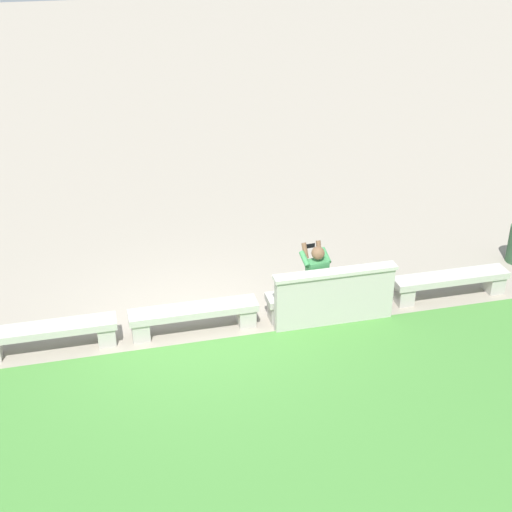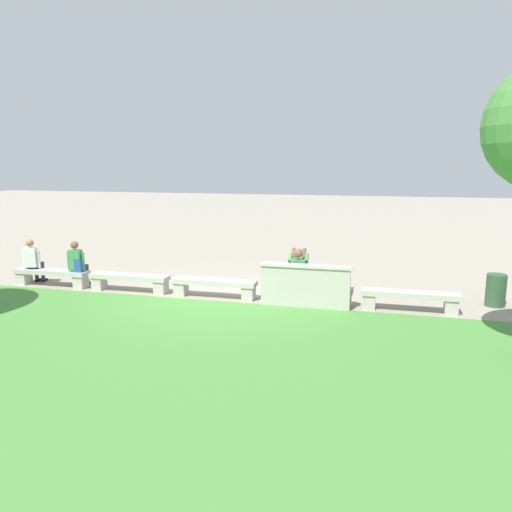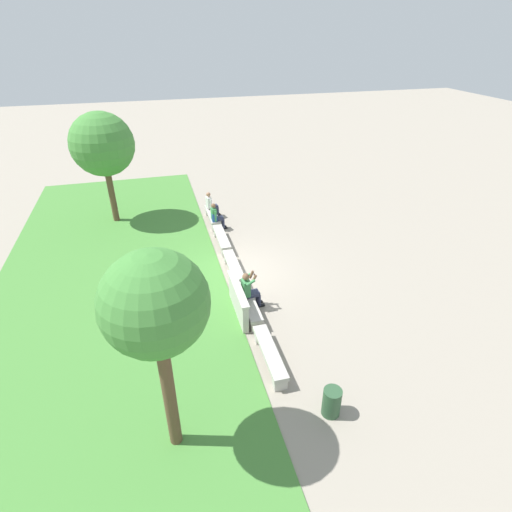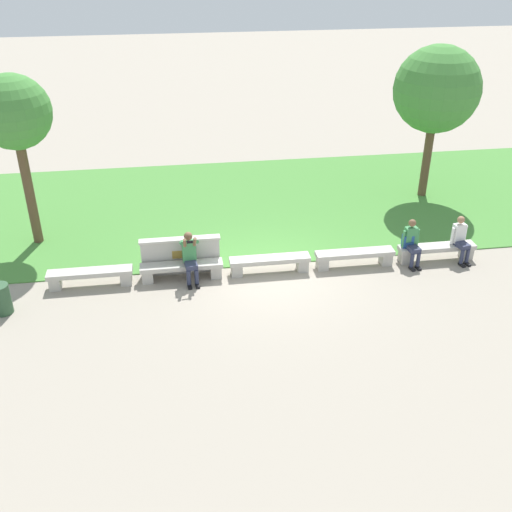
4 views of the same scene
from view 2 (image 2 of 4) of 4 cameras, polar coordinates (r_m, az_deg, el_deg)
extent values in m
plane|color=gray|center=(12.39, -4.79, -4.73)|extent=(80.00, 80.00, 0.00)
cube|color=#478438|center=(8.59, -14.65, -12.01)|extent=(23.33, 8.00, 0.03)
cube|color=#B7B2A8|center=(11.65, 17.17, -4.19)|extent=(2.12, 0.40, 0.12)
cube|color=#B7B2A8|center=(11.79, 21.40, -5.42)|extent=(0.28, 0.34, 0.33)
cube|color=#B7B2A8|center=(11.69, 12.79, -5.06)|extent=(0.28, 0.34, 0.33)
cube|color=#B7B2A8|center=(11.75, 5.87, -3.64)|extent=(2.12, 0.40, 0.12)
cube|color=#B7B2A8|center=(11.72, 10.12, -4.93)|extent=(0.28, 0.34, 0.33)
cube|color=#B7B2A8|center=(11.96, 1.68, -4.44)|extent=(0.28, 0.34, 0.33)
cube|color=#B7B2A8|center=(12.29, -4.81, -2.98)|extent=(2.12, 0.40, 0.12)
cube|color=#B7B2A8|center=(12.09, -0.85, -4.27)|extent=(0.28, 0.34, 0.33)
cube|color=#B7B2A8|center=(12.66, -8.57, -3.71)|extent=(0.28, 0.34, 0.33)
cube|color=#B7B2A8|center=(13.22, -14.29, -2.31)|extent=(2.12, 0.40, 0.12)
cube|color=#B7B2A8|center=(12.88, -10.80, -3.54)|extent=(0.28, 0.34, 0.33)
cube|color=#B7B2A8|center=(13.71, -17.48, -2.98)|extent=(0.28, 0.34, 0.33)
cube|color=#B7B2A8|center=(14.45, -22.33, -1.69)|extent=(2.12, 0.40, 0.12)
cube|color=#B7B2A8|center=(14.00, -19.38, -2.82)|extent=(0.28, 0.34, 0.33)
cube|color=#B7B2A8|center=(15.04, -24.96, -2.31)|extent=(0.28, 0.34, 0.33)
cube|color=#B7B2A8|center=(11.40, 5.62, -3.63)|extent=(2.02, 0.18, 0.95)
cube|color=beige|center=(11.29, 5.67, -1.15)|extent=(2.08, 0.24, 0.06)
cube|color=olive|center=(11.47, 5.71, -2.96)|extent=(0.44, 0.02, 0.22)
cube|color=black|center=(12.30, 5.39, -4.71)|extent=(0.12, 0.25, 0.06)
cylinder|color=#2D334C|center=(12.18, 5.39, -3.84)|extent=(0.11, 0.11, 0.42)
cube|color=black|center=(12.32, 4.46, -4.68)|extent=(0.12, 0.25, 0.06)
cylinder|color=#2D334C|center=(12.19, 4.45, -3.81)|extent=(0.11, 0.11, 0.42)
cube|color=#2D334C|center=(11.94, 4.88, -2.80)|extent=(0.34, 0.45, 0.12)
cube|color=#3D894C|center=(11.65, 4.83, -1.72)|extent=(0.36, 0.25, 0.56)
sphere|color=brown|center=(11.57, 4.86, 0.32)|extent=(0.22, 0.22, 0.22)
cylinder|color=#3D894C|center=(11.68, 5.81, -0.25)|extent=(0.12, 0.32, 0.21)
cylinder|color=brown|center=(11.81, 5.54, 0.27)|extent=(0.08, 0.18, 0.27)
cylinder|color=#3D894C|center=(11.71, 3.95, -0.20)|extent=(0.12, 0.32, 0.21)
cylinder|color=brown|center=(11.82, 4.33, 0.30)|extent=(0.12, 0.20, 0.27)
cube|color=black|center=(11.87, 4.96, 0.52)|extent=(0.15, 0.03, 0.08)
cube|color=black|center=(14.40, -18.58, -2.95)|extent=(0.12, 0.23, 0.06)
cylinder|color=#2D334C|center=(14.30, -18.73, -2.19)|extent=(0.10, 0.10, 0.42)
cube|color=black|center=(14.48, -19.21, -2.92)|extent=(0.12, 0.23, 0.06)
cylinder|color=#2D334C|center=(14.39, -19.37, -2.16)|extent=(0.10, 0.10, 0.42)
cube|color=#2D334C|center=(14.13, -19.45, -1.26)|extent=(0.32, 0.43, 0.12)
cube|color=#3D894C|center=(13.90, -19.94, -0.40)|extent=(0.34, 0.23, 0.52)
sphere|color=brown|center=(13.83, -20.04, 1.19)|extent=(0.20, 0.20, 0.20)
cylinder|color=#3D894C|center=(13.83, -19.16, -0.61)|extent=(0.08, 0.08, 0.48)
cylinder|color=#3D894C|center=(14.02, -20.61, -0.56)|extent=(0.08, 0.08, 0.48)
cube|color=black|center=(15.20, -23.02, -2.55)|extent=(0.14, 0.24, 0.06)
cylinder|color=#2D334C|center=(15.11, -23.18, -1.83)|extent=(0.10, 0.10, 0.42)
cube|color=black|center=(15.29, -23.63, -2.53)|extent=(0.14, 0.24, 0.06)
cylinder|color=#2D334C|center=(15.19, -23.78, -1.81)|extent=(0.10, 0.10, 0.42)
cube|color=#2D334C|center=(14.94, -23.86, -0.95)|extent=(0.35, 0.45, 0.12)
cube|color=silver|center=(14.70, -24.33, -0.13)|extent=(0.35, 0.26, 0.52)
sphere|color=#9E7051|center=(14.64, -24.44, 1.37)|extent=(0.20, 0.20, 0.20)
cylinder|color=silver|center=(14.64, -23.58, -0.32)|extent=(0.08, 0.08, 0.48)
cylinder|color=silver|center=(14.82, -24.96, -0.30)|extent=(0.08, 0.08, 0.48)
cube|color=#234C8C|center=(13.89, -19.69, -0.98)|extent=(0.28, 0.20, 0.36)
cube|color=navy|center=(13.99, -19.42, -1.18)|extent=(0.20, 0.06, 0.16)
torus|color=black|center=(13.85, -19.74, -0.17)|extent=(0.10, 0.02, 0.10)
cylinder|color=#2D5133|center=(12.79, 25.72, -3.54)|extent=(0.44, 0.44, 0.75)
camera|label=1|loc=(6.43, -66.90, 35.32)|focal=50.00mm
camera|label=3|loc=(12.97, 61.50, 26.94)|focal=28.00mm
camera|label=4|loc=(25.22, 11.30, 21.42)|focal=42.00mm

